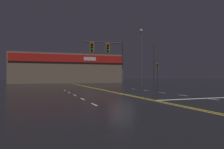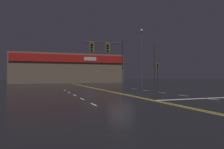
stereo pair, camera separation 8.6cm
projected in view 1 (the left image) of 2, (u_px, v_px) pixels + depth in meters
name	position (u px, v px, depth m)	size (l,w,h in m)	color
ground_plane	(121.00, 94.00, 22.35)	(200.00, 200.00, 0.00)	black
road_markings	(134.00, 94.00, 21.51)	(14.24, 60.00, 0.01)	gold
traffic_signal_median	(107.00, 53.00, 22.96)	(4.37, 0.36, 5.59)	#38383D
traffic_signal_corner_northeast	(157.00, 69.00, 35.88)	(0.42, 0.36, 3.95)	#38383D
streetlight_median_approach	(141.00, 50.00, 44.01)	(0.56, 0.56, 11.28)	#59595E
building_backdrop	(67.00, 69.00, 59.56)	(28.97, 10.23, 7.61)	#7A6651
utility_pole_row	(77.00, 61.00, 52.95)	(46.63, 0.26, 11.00)	#4C3828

